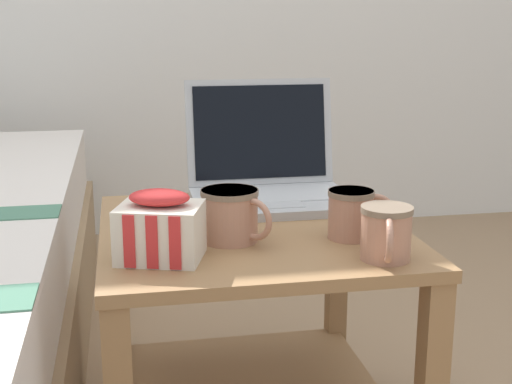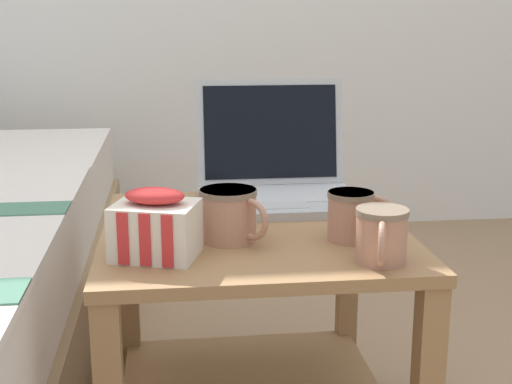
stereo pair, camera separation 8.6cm
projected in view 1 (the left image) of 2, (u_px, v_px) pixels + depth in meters
bedside_table at (252, 311)px, 1.40m from camera, size 0.57×0.59×0.48m
laptop at (268, 177)px, 1.54m from camera, size 0.33×0.29×0.25m
mug_front_left at (231, 213)px, 1.26m from camera, size 0.12×0.12×0.09m
mug_front_right at (352, 211)px, 1.28m from camera, size 0.12×0.08×0.09m
mug_mid_center at (386, 230)px, 1.16m from camera, size 0.09×0.12×0.09m
snack_bag at (160, 228)px, 1.17m from camera, size 0.16×0.14×0.12m
cell_phone at (156, 223)px, 1.37m from camera, size 0.11×0.17×0.01m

